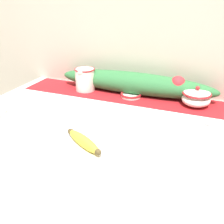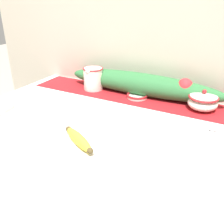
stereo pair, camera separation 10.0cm
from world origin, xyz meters
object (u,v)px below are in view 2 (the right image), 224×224
Objects in this scene: sugar_bowl at (203,101)px; banana at (79,139)px; small_dish at (138,96)px; cream_pitcher at (93,78)px; spoon at (209,129)px.

sugar_bowl is 0.73× the size of banana.
small_dish is (-0.31, -0.01, -0.03)m from sugar_bowl.
banana is at bearing -123.84° from sugar_bowl.
cream_pitcher is 0.80× the size of spoon.
small_dish is 0.59× the size of banana.
cream_pitcher is at bearing 178.52° from small_dish.
cream_pitcher reaches higher than banana.
spoon is at bearing -71.74° from sugar_bowl.
cream_pitcher is at bearing 155.90° from spoon.
sugar_bowl is at bearing 99.85° from spoon.
cream_pitcher is at bearing 179.86° from sugar_bowl.
banana is 1.12× the size of spoon.
banana is (-0.02, -0.49, 0.01)m from small_dish.
sugar_bowl reaches higher than small_dish.
sugar_bowl is at bearing 1.00° from small_dish.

